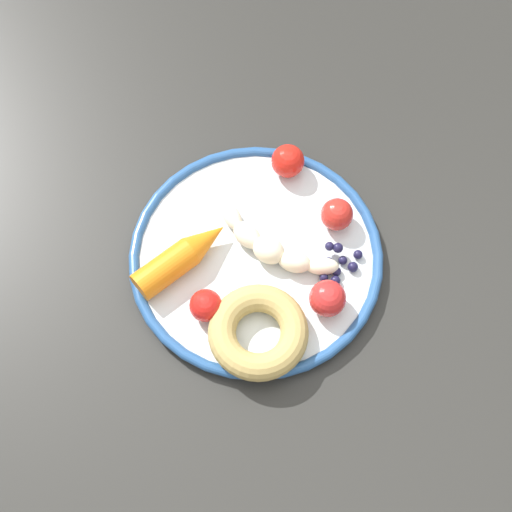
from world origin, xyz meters
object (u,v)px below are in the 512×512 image
object	(u,v)px
donut	(258,332)
tomato_near	(328,299)
carrot_orange	(182,257)
blueberry_pile	(336,264)
dining_table	(278,335)
banana	(271,247)
tomato_mid	(288,161)
tomato_extra	(206,305)
plate	(256,257)
tomato_far	(337,214)

from	to	relation	value
donut	tomato_near	size ratio (longest dim) A/B	2.65
carrot_orange	donut	world-z (taller)	carrot_orange
carrot_orange	blueberry_pile	xyz separation A→B (m)	(0.00, 0.17, -0.01)
dining_table	tomato_near	world-z (taller)	tomato_near
banana	tomato_mid	bearing A→B (deg)	169.21
donut	tomato_mid	world-z (taller)	tomato_mid
tomato_extra	tomato_mid	bearing A→B (deg)	152.78
blueberry_pile	carrot_orange	bearing A→B (deg)	-91.60
plate	blueberry_pile	size ratio (longest dim) A/B	5.33
banana	tomato_mid	xyz separation A→B (m)	(-0.11, 0.02, 0.01)
dining_table	tomato_extra	bearing A→B (deg)	-85.36
banana	tomato_near	world-z (taller)	tomato_near
tomato_near	tomato_extra	distance (m)	0.13
tomato_mid	tomato_far	xyz separation A→B (m)	(0.07, 0.05, -0.00)
banana	tomato_far	world-z (taller)	tomato_far
plate	tomato_mid	bearing A→B (deg)	161.48
banana	tomato_far	xyz separation A→B (m)	(-0.04, 0.07, 0.01)
dining_table	plate	distance (m)	0.12
tomato_mid	tomato_far	size ratio (longest dim) A/B	1.06
dining_table	tomato_extra	world-z (taller)	tomato_extra
carrot_orange	tomato_near	distance (m)	0.17
carrot_orange	donut	xyz separation A→B (m)	(0.09, 0.08, -0.00)
tomato_near	tomato_far	distance (m)	0.10
dining_table	tomato_mid	size ratio (longest dim) A/B	23.38
dining_table	blueberry_pile	world-z (taller)	blueberry_pile
plate	dining_table	bearing A→B (deg)	24.62
carrot_orange	tomato_far	xyz separation A→B (m)	(-0.05, 0.17, 0.00)
tomato_far	carrot_orange	bearing A→B (deg)	-73.55
tomato_near	tomato_extra	xyz separation A→B (m)	(0.01, -0.13, -0.00)
banana	blueberry_pile	world-z (taller)	banana
carrot_orange	tomato_near	xyz separation A→B (m)	(0.05, 0.16, 0.00)
carrot_orange	tomato_extra	bearing A→B (deg)	25.61
plate	carrot_orange	distance (m)	0.08
donut	blueberry_pile	size ratio (longest dim) A/B	1.98
carrot_orange	tomato_extra	world-z (taller)	tomato_extra
blueberry_pile	tomato_near	distance (m)	0.05
donut	tomato_extra	xyz separation A→B (m)	(-0.03, -0.06, 0.00)
dining_table	tomato_mid	distance (m)	0.21
tomato_near	banana	bearing A→B (deg)	-138.17
plate	blueberry_pile	bearing A→B (deg)	81.58
donut	blueberry_pile	xyz separation A→B (m)	(-0.08, 0.09, -0.01)
plate	tomato_mid	distance (m)	0.12
carrot_orange	blueberry_pile	size ratio (longest dim) A/B	2.09
banana	carrot_orange	size ratio (longest dim) A/B	1.21
carrot_orange	plate	bearing A→B (deg)	95.87
tomato_near	tomato_mid	world-z (taller)	tomato_near
tomato_mid	plate	bearing A→B (deg)	-18.52
blueberry_pile	tomato_near	xyz separation A→B (m)	(0.05, -0.01, 0.01)
donut	tomato_mid	bearing A→B (deg)	170.21
tomato_far	donut	bearing A→B (deg)	-33.07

